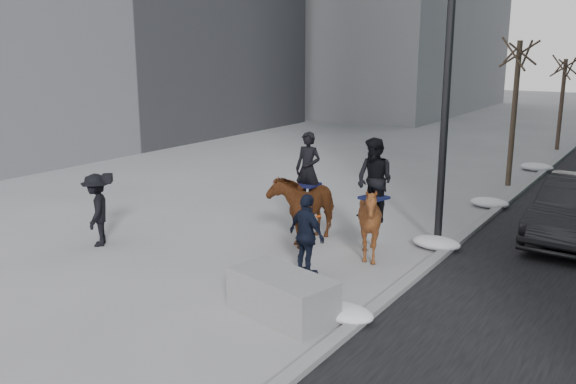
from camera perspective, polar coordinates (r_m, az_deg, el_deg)
The scene contains 11 objects.
ground at distance 13.19m, azimuth -2.88°, elevation -7.37°, with size 120.00×120.00×0.00m, color gray.
curb at distance 20.91m, azimuth 20.52°, elevation -0.18°, with size 0.25×90.00×0.12m, color gray.
planter at distance 10.94m, azimuth -0.52°, elevation -9.66°, with size 1.96×0.98×0.78m, color gray.
tree_near at distance 22.04m, azimuth 20.43°, elevation 7.49°, with size 1.20×1.20×5.42m, color #3A3022, non-canonical shape.
tree_far at distance 30.90m, azimuth 24.25°, elevation 7.87°, with size 1.20×1.20×4.60m, color #3D2F24, non-canonical shape.
mounted_left at distance 14.96m, azimuth 1.60°, elevation -0.82°, with size 0.97×2.09×2.68m.
mounted_right at distance 13.64m, azimuth 7.80°, elevation -1.90°, with size 1.84×1.97×2.75m.
feeder at distance 12.65m, azimuth 1.77°, elevation -4.07°, with size 1.11×1.01×1.75m.
camera_crew at distance 15.27m, azimuth -17.46°, elevation -1.58°, with size 1.23×1.29×1.75m.
lamppost at distance 14.81m, azimuth 15.21°, elevation 14.20°, with size 0.25×2.59×9.09m.
snow_piles at distance 18.01m, azimuth 17.34°, elevation -1.76°, with size 1.22×16.49×0.31m.
Camera 1 is at (7.29, -9.94, 4.69)m, focal length 38.00 mm.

